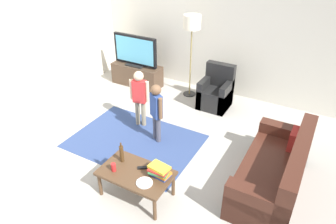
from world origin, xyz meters
TOP-DOWN VIEW (x-y plane):
  - ground at (0.00, 0.00)m, footprint 7.80×7.80m
  - wall_back at (0.00, 3.00)m, footprint 6.00×0.12m
  - wall_left at (-3.00, 0.00)m, footprint 0.12×6.00m
  - area_rug at (-0.55, 0.37)m, footprint 2.20×1.60m
  - tv_stand at (-1.80, 2.30)m, footprint 1.20×0.44m
  - tv at (-1.80, 2.28)m, footprint 1.10×0.28m
  - couch at (1.88, 0.41)m, footprint 0.80×1.80m
  - armchair at (0.22, 2.26)m, footprint 0.60×0.60m
  - floor_lamp at (-0.48, 2.45)m, footprint 0.36×0.36m
  - child_near_tv at (-0.75, 0.88)m, footprint 0.37×0.18m
  - child_center at (-0.23, 0.60)m, footprint 0.32×0.23m
  - coffee_table at (0.20, -0.66)m, footprint 1.00×0.60m
  - book_stack at (0.53, -0.56)m, footprint 0.31×0.25m
  - bottle at (-0.10, -0.56)m, footprint 0.06×0.06m
  - tv_remote at (0.25, -0.54)m, footprint 0.17×0.13m
  - soda_can at (-0.08, -0.78)m, footprint 0.07×0.07m
  - plate at (0.43, -0.78)m, footprint 0.22×0.22m

SIDE VIEW (x-z plane):
  - ground at x=0.00m, z-range 0.00..0.00m
  - area_rug at x=-0.55m, z-range 0.00..0.01m
  - tv_stand at x=-1.80m, z-range -0.01..0.49m
  - couch at x=1.88m, z-range -0.14..0.72m
  - armchair at x=0.22m, z-range -0.15..0.75m
  - coffee_table at x=0.20m, z-range 0.16..0.58m
  - plate at x=0.43m, z-range 0.42..0.44m
  - tv_remote at x=0.25m, z-range 0.42..0.44m
  - soda_can at x=-0.08m, z-range 0.42..0.54m
  - book_stack at x=0.53m, z-range 0.42..0.59m
  - bottle at x=-0.10m, z-range 0.40..0.72m
  - child_center at x=-0.23m, z-range 0.11..1.20m
  - child_near_tv at x=-0.75m, z-range 0.11..1.22m
  - tv at x=-1.80m, z-range 0.49..1.20m
  - wall_back at x=0.00m, z-range 0.00..2.70m
  - wall_left at x=-3.00m, z-range 0.00..2.70m
  - floor_lamp at x=-0.48m, z-range 0.65..2.43m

